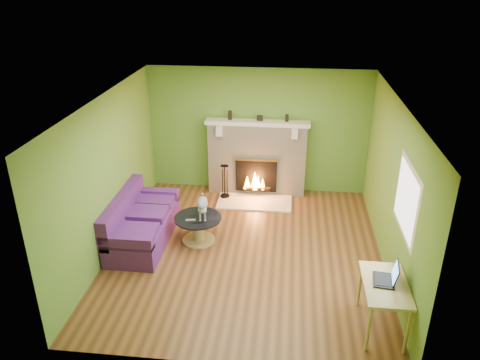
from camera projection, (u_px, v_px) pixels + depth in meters
The scene contains 22 objects.
floor at pixel (246, 251), 7.91m from camera, with size 5.00×5.00×0.00m, color #553118.
ceiling at pixel (247, 101), 6.83m from camera, with size 5.00×5.00×0.00m, color white.
wall_back at pixel (258, 131), 9.63m from camera, with size 5.00×5.00×0.00m, color #598C2D.
wall_front at pixel (224, 276), 5.11m from camera, with size 5.00×5.00×0.00m, color #598C2D.
wall_left at pixel (109, 175), 7.60m from camera, with size 5.00×5.00×0.00m, color #598C2D.
wall_right at pixel (392, 188), 7.15m from camera, with size 5.00×5.00×0.00m, color #598C2D.
window_frame at pixel (407, 200), 6.23m from camera, with size 1.20×1.20×0.00m, color silver.
window_pane at pixel (406, 200), 6.23m from camera, with size 1.06×1.06×0.00m, color white.
fireplace at pixel (257, 158), 9.69m from camera, with size 2.10×0.46×1.58m.
hearth at pixel (254, 202), 9.53m from camera, with size 1.50×0.75×0.03m, color beige.
mantel at pixel (257, 123), 9.35m from camera, with size 2.10×0.28×0.08m, color silver.
sofa at pixel (140, 224), 8.11m from camera, with size 0.87×1.88×0.84m.
coffee_table at pixel (198, 227), 8.11m from camera, with size 0.82×0.82×0.46m.
desk at pixel (385, 289), 5.98m from camera, with size 0.56×0.96×0.71m.
cat at pixel (203, 206), 7.98m from camera, with size 0.24×0.65×0.40m, color slate, non-canonical shape.
remote_silver at pixel (191, 220), 7.93m from camera, with size 0.17×0.04×0.02m, color gray.
remote_black at pixel (197, 222), 7.86m from camera, with size 0.16×0.04×0.02m, color black.
laptop at pixel (385, 273), 5.94m from camera, with size 0.30×0.35×0.26m, color black, non-canonical shape.
fire_tools at pixel (225, 181), 9.58m from camera, with size 0.19×0.19×0.72m, color black, non-canonical shape.
mantel_vase_left at pixel (230, 115), 9.38m from camera, with size 0.08×0.08×0.18m, color black.
mantel_vase_right at pixel (287, 118), 9.27m from camera, with size 0.07×0.07×0.14m, color black.
mantel_box at pixel (260, 118), 9.33m from camera, with size 0.12×0.08×0.10m, color black.
Camera 1 is at (0.64, -6.67, 4.38)m, focal length 35.00 mm.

